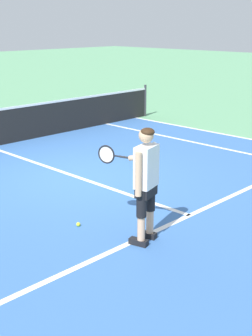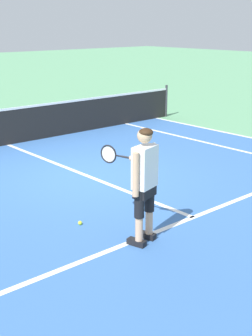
% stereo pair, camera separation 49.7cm
% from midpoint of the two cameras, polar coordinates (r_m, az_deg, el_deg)
% --- Properties ---
extents(ground_plane, '(80.00, 80.00, 0.00)m').
position_cam_midpoint_polar(ground_plane, '(9.87, -7.38, -1.12)').
color(ground_plane, '#609E70').
extents(court_inner_surface, '(10.98, 9.83, 0.00)m').
position_cam_midpoint_polar(court_inner_surface, '(8.98, -2.49, -2.85)').
color(court_inner_surface, '#3866A8').
rests_on(court_inner_surface, ground).
extents(line_service, '(8.23, 0.10, 0.01)m').
position_cam_midpoint_polar(line_service, '(7.92, 5.92, -5.76)').
color(line_service, white).
rests_on(line_service, ground).
extents(line_centre_service, '(0.10, 6.40, 0.01)m').
position_cam_midpoint_polar(line_centre_service, '(10.09, -8.39, -0.74)').
color(line_centre_service, white).
rests_on(line_centre_service, ground).
extents(line_singles_right, '(0.10, 9.43, 0.01)m').
position_cam_midpoint_polar(line_singles_right, '(12.04, 11.96, 2.03)').
color(line_singles_right, white).
rests_on(line_singles_right, ground).
extents(tennis_player, '(0.59, 1.21, 1.71)m').
position_cam_midpoint_polar(tennis_player, '(6.63, 0.14, -1.19)').
color(tennis_player, black).
rests_on(tennis_player, ground).
extents(tennis_ball_near_feet, '(0.07, 0.07, 0.07)m').
position_cam_midpoint_polar(tennis_ball_near_feet, '(7.54, -7.70, -6.81)').
color(tennis_ball_near_feet, '#CCE02D').
rests_on(tennis_ball_near_feet, ground).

